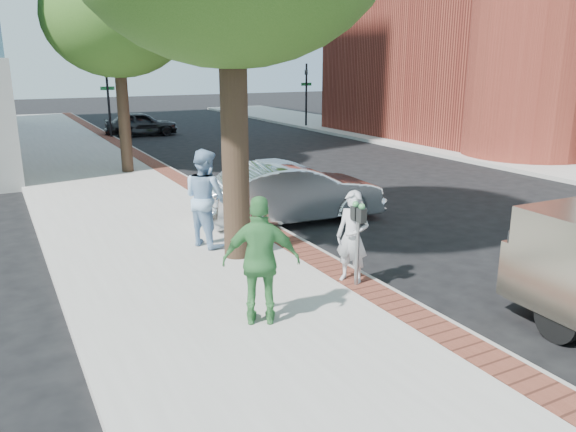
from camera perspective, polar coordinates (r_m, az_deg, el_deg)
ground at (r=10.00m, az=2.40°, el=-7.47°), size 120.00×120.00×0.00m
sidewalk at (r=16.68m, az=-16.26°, el=1.57°), size 5.00×60.00×0.15m
brick_strip at (r=17.22m, az=-9.13°, el=2.69°), size 0.60×60.00×0.01m
curb at (r=17.35m, az=-8.02°, el=2.55°), size 0.10×60.00×0.15m
sidewalk_far at (r=25.23m, az=22.10°, el=5.57°), size 5.00×60.00×0.15m
signal_near at (r=30.49m, az=-17.81°, el=11.59°), size 0.70×0.15×3.80m
signal_far at (r=34.55m, az=1.87°, el=12.66°), size 0.70×0.15×3.80m
tree_far at (r=20.41m, az=-17.05°, el=18.72°), size 4.80×4.80×7.14m
parking_meter at (r=9.52m, az=7.12°, el=-1.07°), size 0.12×0.32×1.47m
person_gray at (r=9.74m, az=6.57°, el=-2.15°), size 0.63×0.71×1.63m
person_officer at (r=11.74m, az=-8.39°, el=1.84°), size 1.06×1.19×2.03m
person_green at (r=8.12m, az=-2.74°, el=-4.59°), size 1.21×0.92×1.92m
sedan_silver at (r=13.92m, az=0.39°, el=2.38°), size 4.67×1.95×1.50m
bg_car at (r=31.81m, az=-14.72°, el=9.05°), size 3.98×1.93×1.31m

